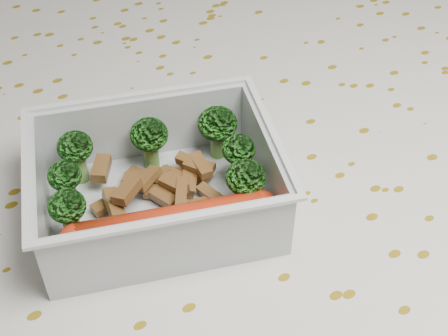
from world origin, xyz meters
TOP-DOWN VIEW (x-y plane):
  - dining_table at (0.00, 0.00)m, footprint 1.40×0.90m
  - tablecloth at (0.00, 0.00)m, footprint 1.46×0.96m
  - lunch_container at (-0.05, 0.01)m, footprint 0.21×0.18m
  - broccoli_florets at (-0.04, 0.02)m, footprint 0.16×0.12m
  - meat_pile at (-0.04, 0.02)m, footprint 0.10×0.09m
  - sausage at (-0.06, -0.03)m, footprint 0.15×0.06m

SIDE VIEW (x-z plane):
  - dining_table at x=0.00m, z-range 0.29..1.04m
  - tablecloth at x=0.00m, z-range 0.62..0.81m
  - meat_pile at x=-0.04m, z-range 0.76..0.78m
  - lunch_container at x=-0.05m, z-range 0.75..0.81m
  - sausage at x=-0.06m, z-range 0.77..0.79m
  - broccoli_florets at x=-0.04m, z-range 0.77..0.81m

